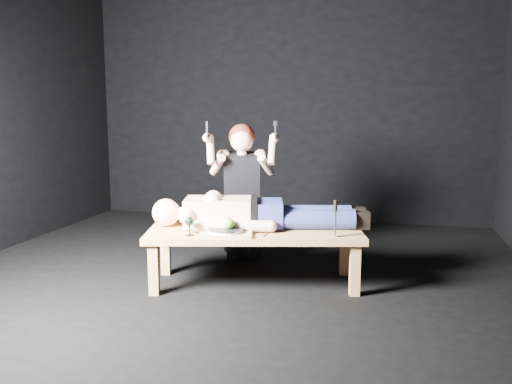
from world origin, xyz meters
TOP-DOWN VIEW (x-y plane):
  - ground at (0.00, 0.00)m, footprint 5.00×5.00m
  - back_wall at (0.00, 2.50)m, footprint 5.00×0.00m
  - table at (0.23, -0.14)m, footprint 1.80×1.01m
  - lying_man at (0.25, -0.01)m, footprint 1.95×0.98m
  - kneeling_woman at (-0.04, 0.48)m, footprint 0.86×0.93m
  - serving_tray at (0.05, -0.36)m, footprint 0.45×0.37m
  - plate at (0.05, -0.36)m, footprint 0.32×0.32m
  - apple at (0.07, -0.34)m, footprint 0.09×0.09m
  - goblet at (-0.21, -0.45)m, footprint 0.09×0.09m
  - fork_flat at (-0.10, -0.39)m, footprint 0.09×0.17m
  - knife_flat at (0.35, -0.28)m, footprint 0.02×0.18m
  - spoon_flat at (0.25, -0.27)m, footprint 0.16×0.11m
  - carving_knife at (0.87, -0.23)m, footprint 0.04×0.05m

SIDE VIEW (x-z plane):
  - ground at x=0.00m, z-range 0.00..0.00m
  - table at x=0.23m, z-range 0.00..0.45m
  - fork_flat at x=-0.10m, z-range 0.45..0.46m
  - knife_flat at x=0.35m, z-range 0.45..0.46m
  - spoon_flat at x=0.25m, z-range 0.45..0.46m
  - serving_tray at x=0.05m, z-range 0.45..0.47m
  - plate at x=0.05m, z-range 0.47..0.49m
  - goblet at x=-0.21m, z-range 0.45..0.60m
  - apple at x=0.07m, z-range 0.49..0.58m
  - carving_knife at x=0.87m, z-range 0.45..0.73m
  - lying_man at x=0.25m, z-range 0.45..0.74m
  - kneeling_woman at x=-0.04m, z-range 0.00..1.31m
  - back_wall at x=0.00m, z-range -1.00..4.00m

